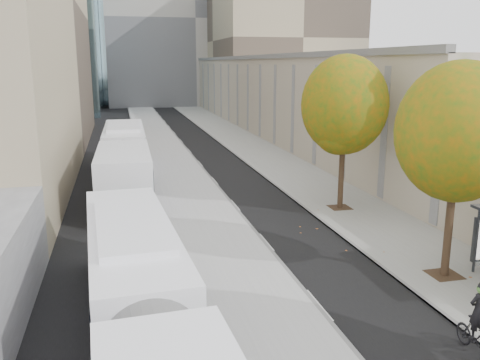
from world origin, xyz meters
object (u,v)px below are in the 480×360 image
object	(u,v)px
bus_near	(147,327)
bus_far	(124,157)
distant_car	(124,133)
cyclist	(477,328)

from	to	relation	value
bus_near	bus_far	bearing A→B (deg)	87.05
bus_near	distant_car	distance (m)	40.66
bus_near	bus_far	world-z (taller)	bus_far
bus_near	distant_car	bearing A→B (deg)	86.52
cyclist	distant_car	bearing A→B (deg)	101.78
bus_near	cyclist	distance (m)	8.56
cyclist	bus_near	bearing A→B (deg)	175.93
bus_near	cyclist	world-z (taller)	bus_near
bus_near	bus_far	size ratio (longest dim) A/B	0.90
bus_far	cyclist	bearing A→B (deg)	-67.56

